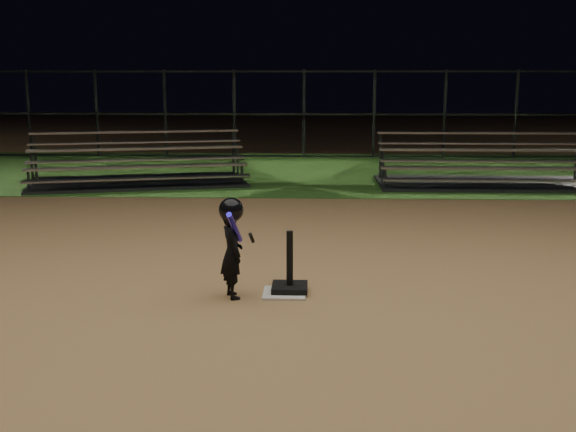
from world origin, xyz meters
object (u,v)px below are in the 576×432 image
object	(u,v)px
bleacher_left	(138,174)
home_plate	(284,293)
child_batter	(232,245)
batting_tee	(290,280)
bleacher_right	(484,175)

from	to	relation	value
bleacher_left	home_plate	bearing A→B (deg)	-80.48
child_batter	bleacher_left	bearing A→B (deg)	-2.18
home_plate	batting_tee	size ratio (longest dim) A/B	0.69
home_plate	child_batter	distance (m)	0.78
batting_tee	child_batter	size ratio (longest dim) A/B	0.61
batting_tee	child_batter	bearing A→B (deg)	-161.64
batting_tee	child_batter	distance (m)	0.76
batting_tee	child_batter	xyz separation A→B (m)	(-0.59, -0.20, 0.43)
home_plate	bleacher_right	xyz separation A→B (m)	(3.93, 7.80, 0.21)
home_plate	bleacher_right	bearing A→B (deg)	63.24
batting_tee	bleacher_right	distance (m)	8.65
child_batter	bleacher_right	xyz separation A→B (m)	(4.47, 7.93, -0.34)
batting_tee	bleacher_left	world-z (taller)	bleacher_left
home_plate	child_batter	bearing A→B (deg)	-166.84
batting_tee	bleacher_right	size ratio (longest dim) A/B	0.14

